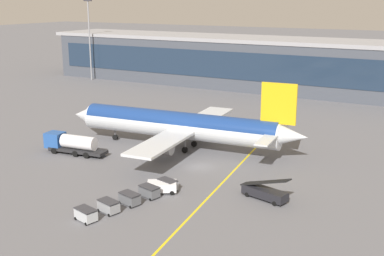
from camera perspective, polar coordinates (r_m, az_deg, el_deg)
ground_plane at (r=74.69m, az=0.79°, el=-4.50°), size 700.00×700.00×0.00m
apron_lead_in_line at (r=74.25m, az=5.11°, el=-4.67°), size 9.66×79.49×0.01m
terminal_building at (r=132.77m, az=21.02°, el=6.18°), size 197.34×20.00×14.01m
main_airliner at (r=82.46m, az=-1.44°, el=0.34°), size 42.73×33.72×12.33m
fuel_tanker at (r=82.70m, az=-13.74°, el=-1.74°), size 11.01×3.66×3.25m
belt_loader at (r=63.40m, az=8.40°, el=-7.31°), size 7.01×3.34×3.49m
pushback_tug at (r=65.09m, az=-3.42°, el=-6.71°), size 4.44×3.90×1.40m
baggage_cart_0 at (r=58.39m, az=-12.16°, el=-9.72°), size 2.96×2.20×1.48m
baggage_cart_1 at (r=60.04m, az=-9.61°, el=-8.88°), size 2.96×2.20×1.48m
baggage_cart_2 at (r=61.81m, az=-7.21°, el=-8.07°), size 2.96×2.20×1.48m
baggage_cart_3 at (r=63.70m, az=-4.96°, el=-7.29°), size 2.96×2.20×1.48m
baggage_cart_4 at (r=65.68m, az=-2.85°, el=-6.56°), size 2.96×2.20×1.48m
apron_light_mast_0 at (r=155.85m, az=-11.77°, el=10.67°), size 2.80×0.50×24.53m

